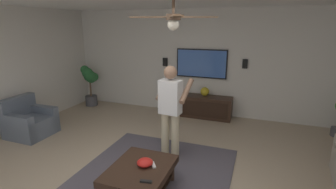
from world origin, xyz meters
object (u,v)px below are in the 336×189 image
Objects in this scene: wall_speaker_right at (165,62)px; bowl at (145,162)px; wall_speaker_left at (245,64)px; media_console at (198,106)px; potted_plant_tall at (90,81)px; person_standing at (171,107)px; armchair at (29,123)px; ceiling_fan at (174,19)px; tv at (201,64)px; coffee_table at (140,174)px; remote_white at (153,165)px; vase_round at (205,92)px; remote_black at (146,181)px.

bowl is at bearing -163.65° from wall_speaker_right.
media_console is at bearing 103.45° from wall_speaker_left.
bowl is (-3.02, -3.15, -0.29)m from potted_plant_tall.
wall_speaker_right is at bearing -104.36° from media_console.
wall_speaker_right is (2.43, 1.02, 0.39)m from person_standing.
armchair is 3.95m from ceiling_fan.
tv is 3.10m from ceiling_fan.
coffee_table is 0.22m from remote_white.
wall_speaker_right is (0.20, 1.15, 0.67)m from vase_round.
wall_speaker_left reaches higher than bowl.
person_standing reaches higher than wall_speaker_left.
person_standing is 2.25m from vase_round.
coffee_table is 3.82m from wall_speaker_right.
media_console is at bearing -104.36° from wall_speaker_right.
potted_plant_tall is 2.26m from wall_speaker_right.
coffee_table is at bearing 156.41° from ceiling_fan.
potted_plant_tall is 4.48m from ceiling_fan.
coffee_table is 3.37m from vase_round.
wall_speaker_right is (2.61, -2.11, 1.05)m from armchair.
wall_speaker_right reaches higher than vase_round.
bowl is at bearing -173.74° from person_standing.
coffee_table is 4.50× the size of bowl.
coffee_table is at bearing -134.79° from potted_plant_tall.
remote_white is at bearing 179.73° from vase_round.
armchair is at bearing 74.43° from bowl.
media_console is 1.56m from wall_speaker_left.
remote_white is (-3.43, -0.14, -0.93)m from tv.
wall_speaker_right is (3.48, 1.02, 0.88)m from bowl.
wall_speaker_right is at bearing 163.44° from remote_white.
remote_white and remote_black have the same top height.
media_console is at bearing 109.06° from vase_round.
tv reaches higher than wall_speaker_right.
ceiling_fan reaches higher than coffee_table.
vase_round is (-0.19, -0.15, -0.68)m from tv.
remote_black is at bearing 3.28° from media_console.
tv is at bearing 39.37° from vase_round.
remote_black is at bearing 177.19° from ceiling_fan.
tv is 1.11× the size of ceiling_fan.
remote_white is at bearing 89.56° from remote_black.
media_console is 7.73× the size of vase_round.
remote_white is (-3.19, -0.14, 0.14)m from media_console.
armchair is at bearing 84.53° from ceiling_fan.
wall_speaker_left reaches higher than coffee_table.
wall_speaker_left is at bearing -16.62° from person_standing.
coffee_table is (-0.93, -3.08, 0.02)m from armchair.
remote_white is 0.68× the size of vase_round.
potted_plant_tall reaches higher than remote_black.
person_standing is at bearing -2.54° from coffee_table.
potted_plant_tall is 1.02× the size of ceiling_fan.
armchair is at bearing 126.55° from vase_round.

